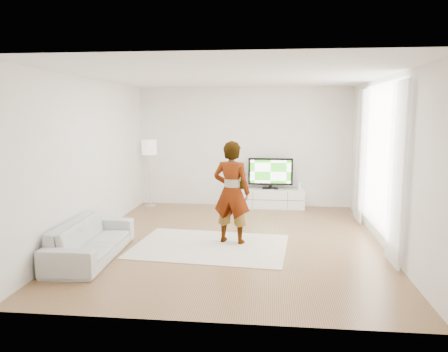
# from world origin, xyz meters

# --- Properties ---
(floor) EXTENTS (6.00, 6.00, 0.00)m
(floor) POSITION_xyz_m (0.00, 0.00, 0.00)
(floor) COLOR #9A7745
(floor) RESTS_ON ground
(ceiling) EXTENTS (6.00, 6.00, 0.00)m
(ceiling) POSITION_xyz_m (0.00, 0.00, 2.80)
(ceiling) COLOR white
(ceiling) RESTS_ON wall_back
(wall_left) EXTENTS (0.02, 6.00, 2.80)m
(wall_left) POSITION_xyz_m (-2.50, 0.00, 1.40)
(wall_left) COLOR white
(wall_left) RESTS_ON floor
(wall_right) EXTENTS (0.02, 6.00, 2.80)m
(wall_right) POSITION_xyz_m (2.50, 0.00, 1.40)
(wall_right) COLOR white
(wall_right) RESTS_ON floor
(wall_back) EXTENTS (5.00, 0.02, 2.80)m
(wall_back) POSITION_xyz_m (0.00, 3.00, 1.40)
(wall_back) COLOR white
(wall_back) RESTS_ON floor
(wall_front) EXTENTS (5.00, 0.02, 2.80)m
(wall_front) POSITION_xyz_m (0.00, -3.00, 1.40)
(wall_front) COLOR white
(wall_front) RESTS_ON floor
(window) EXTENTS (0.01, 2.60, 2.50)m
(window) POSITION_xyz_m (2.48, 0.30, 1.45)
(window) COLOR white
(window) RESTS_ON wall_right
(curtain_near) EXTENTS (0.04, 0.70, 2.60)m
(curtain_near) POSITION_xyz_m (2.40, -1.00, 1.35)
(curtain_near) COLOR white
(curtain_near) RESTS_ON floor
(curtain_far) EXTENTS (0.04, 0.70, 2.60)m
(curtain_far) POSITION_xyz_m (2.40, 1.60, 1.35)
(curtain_far) COLOR white
(curtain_far) RESTS_ON floor
(media_console) EXTENTS (1.58, 0.45, 0.44)m
(media_console) POSITION_xyz_m (0.63, 2.76, 0.22)
(media_console) COLOR white
(media_console) RESTS_ON floor
(television) EXTENTS (1.03, 0.20, 0.72)m
(television) POSITION_xyz_m (0.63, 2.79, 0.83)
(television) COLOR black
(television) RESTS_ON media_console
(game_console) EXTENTS (0.08, 0.15, 0.20)m
(game_console) POSITION_xyz_m (1.32, 2.76, 0.54)
(game_console) COLOR white
(game_console) RESTS_ON media_console
(potted_plant) EXTENTS (0.24, 0.24, 0.38)m
(potted_plant) POSITION_xyz_m (-0.04, 2.77, 0.63)
(potted_plant) COLOR #3F7238
(potted_plant) RESTS_ON media_console
(rug) EXTENTS (2.64, 2.00, 0.01)m
(rug) POSITION_xyz_m (-0.35, -0.37, 0.01)
(rug) COLOR beige
(rug) RESTS_ON floor
(player) EXTENTS (0.71, 0.54, 1.73)m
(player) POSITION_xyz_m (-0.01, -0.12, 0.88)
(player) COLOR #334772
(player) RESTS_ON rug
(sofa) EXTENTS (0.82, 1.98, 0.57)m
(sofa) POSITION_xyz_m (-2.08, -1.12, 0.29)
(sofa) COLOR #B5B5B0
(sofa) RESTS_ON floor
(floor_lamp) EXTENTS (0.35, 0.35, 1.57)m
(floor_lamp) POSITION_xyz_m (-2.20, 2.63, 1.33)
(floor_lamp) COLOR silver
(floor_lamp) RESTS_ON floor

